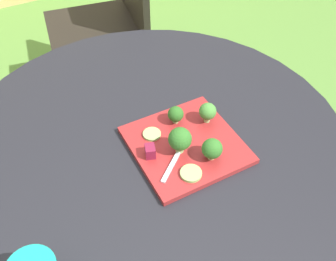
# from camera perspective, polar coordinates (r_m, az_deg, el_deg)

# --- Properties ---
(patio_table) EXTENTS (0.99, 0.99, 0.72)m
(patio_table) POSITION_cam_1_polar(r_m,az_deg,el_deg) (1.12, -2.20, -9.05)
(patio_table) COLOR black
(patio_table) RESTS_ON ground_plane
(patio_chair) EXTENTS (0.51, 0.51, 0.90)m
(patio_chair) POSITION_cam_1_polar(r_m,az_deg,el_deg) (1.87, -8.40, 17.70)
(patio_chair) COLOR black
(patio_chair) RESTS_ON ground_plane
(salad_plate) EXTENTS (0.25, 0.25, 0.01)m
(salad_plate) POSITION_cam_1_polar(r_m,az_deg,el_deg) (0.91, 2.67, -2.15)
(salad_plate) COLOR maroon
(salad_plate) RESTS_ON patio_table
(fork) EXTENTS (0.13, 0.11, 0.00)m
(fork) POSITION_cam_1_polar(r_m,az_deg,el_deg) (0.88, 1.45, -3.37)
(fork) COLOR silver
(fork) RESTS_ON salad_plate
(broccoli_floret_0) EXTENTS (0.05, 0.05, 0.07)m
(broccoli_floret_0) POSITION_cam_1_polar(r_m,az_deg,el_deg) (0.86, 1.80, -1.33)
(broccoli_floret_0) COLOR #99B770
(broccoli_floret_0) RESTS_ON salad_plate
(broccoli_floret_1) EXTENTS (0.04, 0.04, 0.05)m
(broccoli_floret_1) POSITION_cam_1_polar(r_m,az_deg,el_deg) (0.94, 1.16, 2.45)
(broccoli_floret_1) COLOR #99B770
(broccoli_floret_1) RESTS_ON salad_plate
(broccoli_floret_2) EXTENTS (0.04, 0.04, 0.06)m
(broccoli_floret_2) POSITION_cam_1_polar(r_m,az_deg,el_deg) (0.94, 5.97, 2.84)
(broccoli_floret_2) COLOR #99B770
(broccoli_floret_2) RESTS_ON salad_plate
(broccoli_floret_3) EXTENTS (0.05, 0.05, 0.06)m
(broccoli_floret_3) POSITION_cam_1_polar(r_m,az_deg,el_deg) (0.86, 6.63, -2.75)
(broccoli_floret_3) COLOR #99B770
(broccoli_floret_3) RESTS_ON salad_plate
(cucumber_slice_0) EXTENTS (0.04, 0.04, 0.01)m
(cucumber_slice_0) POSITION_cam_1_polar(r_m,az_deg,el_deg) (0.92, -2.60, -0.61)
(cucumber_slice_0) COLOR #8EB766
(cucumber_slice_0) RESTS_ON salad_plate
(cucumber_slice_1) EXTENTS (0.05, 0.05, 0.01)m
(cucumber_slice_1) POSITION_cam_1_polar(r_m,az_deg,el_deg) (0.85, 3.47, -6.44)
(cucumber_slice_1) COLOR #8EB766
(cucumber_slice_1) RESTS_ON salad_plate
(beet_chunk_0) EXTENTS (0.03, 0.03, 0.03)m
(beet_chunk_0) POSITION_cam_1_polar(r_m,az_deg,el_deg) (0.87, -2.69, -3.12)
(beet_chunk_0) COLOR maroon
(beet_chunk_0) RESTS_ON salad_plate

